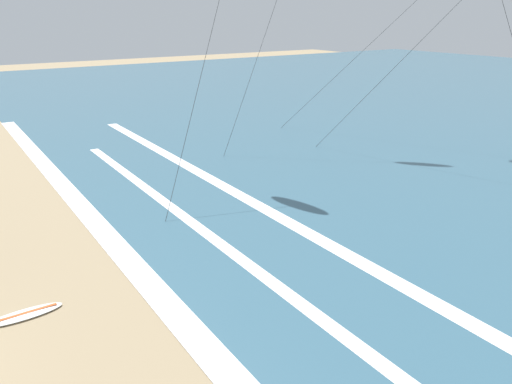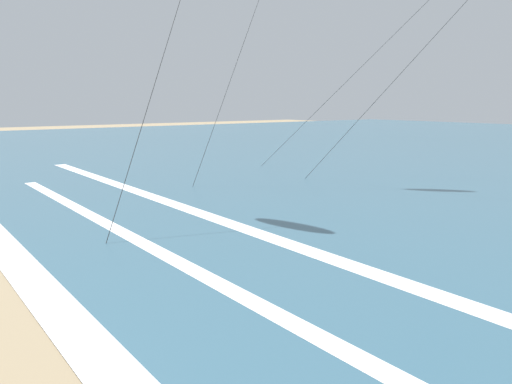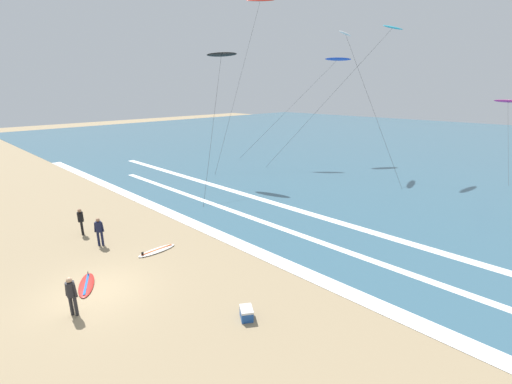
{
  "view_description": "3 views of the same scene",
  "coord_description": "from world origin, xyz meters",
  "px_view_note": "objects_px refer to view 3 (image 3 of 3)",
  "views": [
    {
      "loc": [
        11.94,
        2.78,
        8.15
      ],
      "look_at": [
        0.48,
        10.4,
        3.08
      ],
      "focal_mm": 34.26,
      "sensor_mm": 36.0,
      "label": 1
    },
    {
      "loc": [
        8.23,
        5.06,
        4.06
      ],
      "look_at": [
        0.39,
        10.9,
        2.29
      ],
      "focal_mm": 35.11,
      "sensor_mm": 36.0,
      "label": 2
    },
    {
      "loc": [
        13.68,
        -4.3,
        8.25
      ],
      "look_at": [
        0.45,
        9.24,
        2.55
      ],
      "focal_mm": 24.07,
      "sensor_mm": 36.0,
      "label": 3
    }
  ],
  "objects_px": {
    "surfer_right_near": "(71,293)",
    "kite_white_far_right": "(346,34)",
    "surfboard_near_water": "(86,285)",
    "kite_blue_low_near": "(337,60)",
    "surfer_foreground_main": "(81,219)",
    "kite_cyan_far_left": "(392,29)",
    "cooler_box": "(246,313)",
    "surfboard_foreground_flat": "(157,250)",
    "surfer_background_far": "(99,229)",
    "kite_magenta_high_left": "(508,102)",
    "kite_red_high_right": "(260,2)",
    "kite_black_mid_center": "(221,55)"
  },
  "relations": [
    {
      "from": "kite_blue_low_near",
      "to": "kite_white_far_right",
      "type": "bearing_deg",
      "value": -51.91
    },
    {
      "from": "surfer_foreground_main",
      "to": "cooler_box",
      "type": "height_order",
      "value": "surfer_foreground_main"
    },
    {
      "from": "surfer_background_far",
      "to": "kite_black_mid_center",
      "type": "relative_size",
      "value": 0.14
    },
    {
      "from": "kite_blue_low_near",
      "to": "surfer_right_near",
      "type": "bearing_deg",
      "value": -73.42
    },
    {
      "from": "surfer_right_near",
      "to": "surfboard_foreground_flat",
      "type": "relative_size",
      "value": 0.76
    },
    {
      "from": "surfboard_foreground_flat",
      "to": "kite_white_far_right",
      "type": "relative_size",
      "value": 0.15
    },
    {
      "from": "surfer_right_near",
      "to": "kite_white_far_right",
      "type": "xyz_separation_m",
      "value": [
        -6.47,
        29.02,
        12.38
      ]
    },
    {
      "from": "kite_cyan_far_left",
      "to": "surfboard_foreground_flat",
      "type": "bearing_deg",
      "value": -89.78
    },
    {
      "from": "kite_magenta_high_left",
      "to": "kite_white_far_right",
      "type": "distance_m",
      "value": 19.78
    },
    {
      "from": "kite_blue_low_near",
      "to": "kite_black_mid_center",
      "type": "xyz_separation_m",
      "value": [
        -1.91,
        -15.79,
        -0.37
      ]
    },
    {
      "from": "kite_cyan_far_left",
      "to": "surfer_right_near",
      "type": "bearing_deg",
      "value": -85.07
    },
    {
      "from": "surfer_right_near",
      "to": "surfer_background_far",
      "type": "bearing_deg",
      "value": 149.28
    },
    {
      "from": "kite_cyan_far_left",
      "to": "kite_white_far_right",
      "type": "bearing_deg",
      "value": -155.58
    },
    {
      "from": "kite_black_mid_center",
      "to": "kite_white_far_right",
      "type": "bearing_deg",
      "value": 64.5
    },
    {
      "from": "surfer_foreground_main",
      "to": "kite_magenta_high_left",
      "type": "xyz_separation_m",
      "value": [
        13.1,
        40.4,
        5.98
      ]
    },
    {
      "from": "cooler_box",
      "to": "kite_white_far_right",
      "type": "bearing_deg",
      "value": 114.68
    },
    {
      "from": "surfer_right_near",
      "to": "surfboard_foreground_flat",
      "type": "xyz_separation_m",
      "value": [
        -2.55,
        4.96,
        -0.91
      ]
    },
    {
      "from": "surfboard_near_water",
      "to": "kite_white_far_right",
      "type": "bearing_deg",
      "value": 99.54
    },
    {
      "from": "kite_red_high_right",
      "to": "kite_white_far_right",
      "type": "relative_size",
      "value": 1.32
    },
    {
      "from": "kite_red_high_right",
      "to": "kite_black_mid_center",
      "type": "xyz_separation_m",
      "value": [
        5.23,
        -10.34,
        -6.6
      ]
    },
    {
      "from": "surfboard_near_water",
      "to": "surfboard_foreground_flat",
      "type": "bearing_deg",
      "value": 101.26
    },
    {
      "from": "kite_magenta_high_left",
      "to": "kite_black_mid_center",
      "type": "distance_m",
      "value": 31.32
    },
    {
      "from": "surfer_foreground_main",
      "to": "surfboard_near_water",
      "type": "relative_size",
      "value": 0.74
    },
    {
      "from": "kite_cyan_far_left",
      "to": "cooler_box",
      "type": "height_order",
      "value": "kite_cyan_far_left"
    },
    {
      "from": "surfer_background_far",
      "to": "kite_white_far_right",
      "type": "relative_size",
      "value": 0.12
    },
    {
      "from": "kite_red_high_right",
      "to": "surfboard_foreground_flat",
      "type": "bearing_deg",
      "value": -57.74
    },
    {
      "from": "surfboard_near_water",
      "to": "surfer_foreground_main",
      "type": "bearing_deg",
      "value": 161.42
    },
    {
      "from": "surfer_right_near",
      "to": "kite_magenta_high_left",
      "type": "height_order",
      "value": "kite_magenta_high_left"
    },
    {
      "from": "kite_magenta_high_left",
      "to": "cooler_box",
      "type": "height_order",
      "value": "kite_magenta_high_left"
    },
    {
      "from": "surfboard_foreground_flat",
      "to": "surfer_foreground_main",
      "type": "bearing_deg",
      "value": -159.44
    },
    {
      "from": "kite_cyan_far_left",
      "to": "kite_white_far_right",
      "type": "xyz_separation_m",
      "value": [
        -3.82,
        -1.73,
        -0.28
      ]
    },
    {
      "from": "kite_blue_low_near",
      "to": "kite_magenta_high_left",
      "type": "distance_m",
      "value": 18.91
    },
    {
      "from": "surfboard_foreground_flat",
      "to": "kite_white_far_right",
      "type": "bearing_deg",
      "value": 99.26
    },
    {
      "from": "surfer_right_near",
      "to": "kite_white_far_right",
      "type": "relative_size",
      "value": 0.12
    },
    {
      "from": "surfboard_foreground_flat",
      "to": "kite_black_mid_center",
      "type": "height_order",
      "value": "kite_black_mid_center"
    },
    {
      "from": "kite_black_mid_center",
      "to": "surfer_background_far",
      "type": "bearing_deg",
      "value": -65.82
    },
    {
      "from": "surfboard_foreground_flat",
      "to": "kite_white_far_right",
      "type": "distance_m",
      "value": 27.76
    },
    {
      "from": "surfer_right_near",
      "to": "kite_magenta_high_left",
      "type": "relative_size",
      "value": 0.14
    },
    {
      "from": "surfboard_near_water",
      "to": "kite_blue_low_near",
      "type": "height_order",
      "value": "kite_blue_low_near"
    },
    {
      "from": "cooler_box",
      "to": "kite_blue_low_near",
      "type": "bearing_deg",
      "value": 116.99
    },
    {
      "from": "surfer_foreground_main",
      "to": "kite_white_far_right",
      "type": "relative_size",
      "value": 0.12
    },
    {
      "from": "kite_cyan_far_left",
      "to": "cooler_box",
      "type": "distance_m",
      "value": 30.48
    },
    {
      "from": "surfer_foreground_main",
      "to": "surfboard_foreground_flat",
      "type": "xyz_separation_m",
      "value": [
        5.1,
        1.91,
        -0.91
      ]
    },
    {
      "from": "surfer_right_near",
      "to": "kite_white_far_right",
      "type": "distance_m",
      "value": 32.2
    },
    {
      "from": "surfer_foreground_main",
      "to": "surfboard_near_water",
      "type": "bearing_deg",
      "value": -18.58
    },
    {
      "from": "kite_magenta_high_left",
      "to": "kite_red_high_right",
      "type": "distance_m",
      "value": 29.36
    },
    {
      "from": "kite_blue_low_near",
      "to": "cooler_box",
      "type": "bearing_deg",
      "value": -63.01
    },
    {
      "from": "surfboard_foreground_flat",
      "to": "kite_red_high_right",
      "type": "relative_size",
      "value": 0.12
    },
    {
      "from": "cooler_box",
      "to": "surfer_foreground_main",
      "type": "bearing_deg",
      "value": -173.73
    },
    {
      "from": "surfer_foreground_main",
      "to": "kite_blue_low_near",
      "type": "height_order",
      "value": "kite_blue_low_near"
    }
  ]
}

